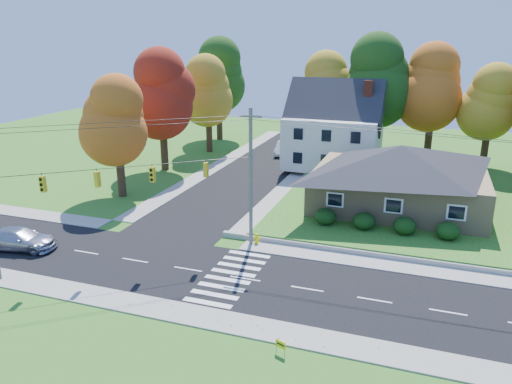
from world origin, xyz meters
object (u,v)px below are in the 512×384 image
ranch_house (399,176)px  white_car (284,148)px  silver_sedan (20,239)px  fire_hydrant (257,239)px

ranch_house → white_car: ranch_house is taller
ranch_house → silver_sedan: ranch_house is taller
ranch_house → white_car: bearing=131.1°
ranch_house → fire_hydrant: (-9.15, -10.56, -2.87)m
silver_sedan → ranch_house: bearing=-65.3°
white_car → fire_hydrant: 28.80m
silver_sedan → white_car: white_car is taller
silver_sedan → white_car: size_ratio=1.06×
ranch_house → silver_sedan: 30.19m
silver_sedan → fire_hydrant: size_ratio=6.38×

